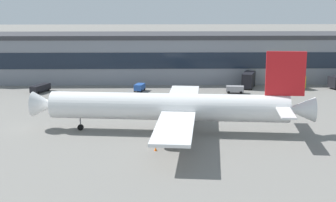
{
  "coord_description": "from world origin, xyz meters",
  "views": [
    {
      "loc": [
        -2.15,
        -86.52,
        25.43
      ],
      "look_at": [
        -0.41,
        5.57,
        5.0
      ],
      "focal_mm": 53.41,
      "sensor_mm": 36.0,
      "label": 1
    }
  ],
  "objects_px": {
    "belt_loader": "(40,88)",
    "traffic_cone_0": "(156,149)",
    "stair_truck": "(294,81)",
    "follow_me_car": "(235,89)",
    "baggage_tug": "(140,87)",
    "catering_truck": "(249,79)",
    "airliner": "(173,107)"
  },
  "relations": [
    {
      "from": "stair_truck",
      "to": "belt_loader",
      "type": "distance_m",
      "value": 66.55
    },
    {
      "from": "follow_me_car",
      "to": "catering_truck",
      "type": "bearing_deg",
      "value": 55.48
    },
    {
      "from": "stair_truck",
      "to": "traffic_cone_0",
      "type": "distance_m",
      "value": 64.2
    },
    {
      "from": "belt_loader",
      "to": "traffic_cone_0",
      "type": "xyz_separation_m",
      "value": [
        29.71,
        -48.04,
        -0.85
      ]
    },
    {
      "from": "airliner",
      "to": "baggage_tug",
      "type": "xyz_separation_m",
      "value": [
        -7.61,
        38.55,
        -3.72
      ]
    },
    {
      "from": "catering_truck",
      "to": "follow_me_car",
      "type": "xyz_separation_m",
      "value": [
        -4.72,
        -6.86,
        -1.2
      ]
    },
    {
      "from": "catering_truck",
      "to": "belt_loader",
      "type": "distance_m",
      "value": 54.4
    },
    {
      "from": "baggage_tug",
      "to": "follow_me_car",
      "type": "bearing_deg",
      "value": -7.21
    },
    {
      "from": "stair_truck",
      "to": "follow_me_car",
      "type": "height_order",
      "value": "stair_truck"
    },
    {
      "from": "follow_me_car",
      "to": "baggage_tug",
      "type": "bearing_deg",
      "value": 172.79
    },
    {
      "from": "stair_truck",
      "to": "traffic_cone_0",
      "type": "xyz_separation_m",
      "value": [
        -36.67,
        -52.67,
        -1.68
      ]
    },
    {
      "from": "stair_truck",
      "to": "catering_truck",
      "type": "distance_m",
      "value": 12.23
    },
    {
      "from": "catering_truck",
      "to": "traffic_cone_0",
      "type": "height_order",
      "value": "catering_truck"
    },
    {
      "from": "airliner",
      "to": "traffic_cone_0",
      "type": "relative_size",
      "value": 86.45
    },
    {
      "from": "belt_loader",
      "to": "traffic_cone_0",
      "type": "relative_size",
      "value": 11.21
    },
    {
      "from": "stair_truck",
      "to": "traffic_cone_0",
      "type": "relative_size",
      "value": 10.83
    },
    {
      "from": "catering_truck",
      "to": "traffic_cone_0",
      "type": "xyz_separation_m",
      "value": [
        -24.46,
        -52.96,
        -1.99
      ]
    },
    {
      "from": "baggage_tug",
      "to": "belt_loader",
      "type": "relative_size",
      "value": 0.6
    },
    {
      "from": "stair_truck",
      "to": "baggage_tug",
      "type": "relative_size",
      "value": 1.6
    },
    {
      "from": "stair_truck",
      "to": "baggage_tug",
      "type": "xyz_separation_m",
      "value": [
        -41.08,
        -3.51,
        -0.89
      ]
    },
    {
      "from": "stair_truck",
      "to": "belt_loader",
      "type": "height_order",
      "value": "stair_truck"
    },
    {
      "from": "airliner",
      "to": "follow_me_car",
      "type": "distance_m",
      "value": 39.33
    },
    {
      "from": "catering_truck",
      "to": "belt_loader",
      "type": "xyz_separation_m",
      "value": [
        -54.17,
        -4.92,
        -1.14
      ]
    },
    {
      "from": "stair_truck",
      "to": "catering_truck",
      "type": "height_order",
      "value": "catering_truck"
    },
    {
      "from": "follow_me_car",
      "to": "traffic_cone_0",
      "type": "distance_m",
      "value": 50.16
    },
    {
      "from": "airliner",
      "to": "follow_me_car",
      "type": "relative_size",
      "value": 11.14
    },
    {
      "from": "stair_truck",
      "to": "catering_truck",
      "type": "bearing_deg",
      "value": 178.62
    },
    {
      "from": "catering_truck",
      "to": "stair_truck",
      "type": "bearing_deg",
      "value": -1.38
    },
    {
      "from": "airliner",
      "to": "traffic_cone_0",
      "type": "distance_m",
      "value": 11.97
    },
    {
      "from": "baggage_tug",
      "to": "follow_me_car",
      "type": "xyz_separation_m",
      "value": [
        24.15,
        -3.06,
        0.0
      ]
    },
    {
      "from": "airliner",
      "to": "baggage_tug",
      "type": "height_order",
      "value": "airliner"
    },
    {
      "from": "follow_me_car",
      "to": "traffic_cone_0",
      "type": "bearing_deg",
      "value": -113.18
    }
  ]
}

